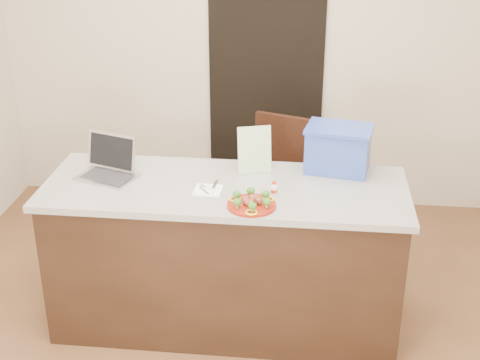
# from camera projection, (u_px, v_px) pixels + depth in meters

# --- Properties ---
(ground) EXTENTS (4.00, 4.00, 0.00)m
(ground) POSITION_uv_depth(u_px,v_px,m) (221.00, 345.00, 3.92)
(ground) COLOR brown
(ground) RESTS_ON ground
(room_shell) EXTENTS (4.00, 4.00, 4.00)m
(room_shell) POSITION_uv_depth(u_px,v_px,m) (217.00, 77.00, 3.25)
(room_shell) COLOR white
(room_shell) RESTS_ON ground
(doorway) EXTENTS (0.90, 0.02, 2.00)m
(doorway) POSITION_uv_depth(u_px,v_px,m) (266.00, 85.00, 5.29)
(doorway) COLOR black
(doorway) RESTS_ON ground
(island) EXTENTS (2.06, 0.76, 0.92)m
(island) POSITION_uv_depth(u_px,v_px,m) (226.00, 255.00, 3.96)
(island) COLOR black
(island) RESTS_ON ground
(plate) EXTENTS (0.26, 0.26, 0.02)m
(plate) POSITION_uv_depth(u_px,v_px,m) (252.00, 205.00, 3.52)
(plate) COLOR maroon
(plate) RESTS_ON island
(meatballs) EXTENTS (0.11, 0.11, 0.04)m
(meatballs) POSITION_uv_depth(u_px,v_px,m) (251.00, 200.00, 3.52)
(meatballs) COLOR brown
(meatballs) RESTS_ON plate
(broccoli) EXTENTS (0.21, 0.22, 0.04)m
(broccoli) POSITION_uv_depth(u_px,v_px,m) (252.00, 198.00, 3.51)
(broccoli) COLOR #255015
(broccoli) RESTS_ON plate
(pepper_rings) EXTENTS (0.24, 0.22, 0.01)m
(pepper_rings) POSITION_uv_depth(u_px,v_px,m) (252.00, 203.00, 3.52)
(pepper_rings) COLOR yellow
(pepper_rings) RESTS_ON plate
(napkin) EXTENTS (0.16, 0.16, 0.01)m
(napkin) POSITION_uv_depth(u_px,v_px,m) (208.00, 190.00, 3.71)
(napkin) COLOR white
(napkin) RESTS_ON island
(fork) EXTENTS (0.07, 0.13, 0.00)m
(fork) POSITION_uv_depth(u_px,v_px,m) (205.00, 188.00, 3.71)
(fork) COLOR silver
(fork) RESTS_ON napkin
(knife) EXTENTS (0.03, 0.21, 0.01)m
(knife) POSITION_uv_depth(u_px,v_px,m) (213.00, 191.00, 3.68)
(knife) COLOR white
(knife) RESTS_ON napkin
(yogurt_bottle) EXTENTS (0.04, 0.04, 0.08)m
(yogurt_bottle) POSITION_uv_depth(u_px,v_px,m) (274.00, 190.00, 3.65)
(yogurt_bottle) COLOR white
(yogurt_bottle) RESTS_ON island
(laptop) EXTENTS (0.38, 0.35, 0.23)m
(laptop) POSITION_uv_depth(u_px,v_px,m) (109.00, 165.00, 3.88)
(laptop) COLOR #ADADB2
(laptop) RESTS_ON island
(leaflet) EXTENTS (0.20, 0.10, 0.28)m
(leaflet) POSITION_uv_depth(u_px,v_px,m) (255.00, 150.00, 3.88)
(leaflet) COLOR white
(leaflet) RESTS_ON island
(blue_box) EXTENTS (0.42, 0.33, 0.27)m
(blue_box) POSITION_uv_depth(u_px,v_px,m) (338.00, 149.00, 3.91)
(blue_box) COLOR #2C449F
(blue_box) RESTS_ON island
(chair) EXTENTS (0.57, 0.59, 1.02)m
(chair) POSITION_uv_depth(u_px,v_px,m) (284.00, 181.00, 4.65)
(chair) COLOR black
(chair) RESTS_ON ground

